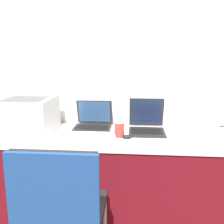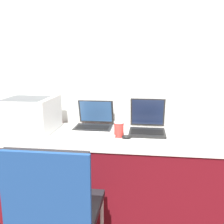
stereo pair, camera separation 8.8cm
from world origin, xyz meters
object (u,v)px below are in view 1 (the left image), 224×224
Objects in this scene: external_keyboard at (87,135)px; chair at (61,206)px; laptop_left at (93,122)px; coffee_cup at (119,129)px; laptop_right at (147,124)px; mouse at (127,137)px; printer at (28,114)px.

external_keyboard is 0.48× the size of chair.
laptop_left is 2.61× the size of coffee_cup.
external_keyboard is (-0.46, -0.18, -0.05)m from laptop_right.
laptop_left is at bearing 136.83° from mouse.
laptop_left is at bearing 19.92° from printer.
printer is 0.54m from laptop_left.
laptop_left is at bearing 134.74° from coffee_cup.
laptop_left is 0.41m from mouse.
laptop_right reaches higher than coffee_cup.
laptop_left is (0.50, 0.18, -0.10)m from printer.
laptop_left is 0.70× the size of external_keyboard.
mouse is 0.08× the size of chair.
chair is (-0.02, -0.71, -0.17)m from external_keyboard.
laptop_right is at bearing 6.42° from printer.
laptop_right is at bearing -9.18° from laptop_left.
coffee_cup is (0.74, -0.06, -0.09)m from printer.
laptop_right is at bearing 38.23° from coffee_cup.
external_keyboard is 0.73m from chair.
laptop_left is 0.95× the size of laptop_right.
mouse is at bearing -33.36° from coffee_cup.
chair is at bearing -115.18° from mouse.
printer is at bearing 175.24° from coffee_cup.
laptop_left is 0.46m from laptop_right.
laptop_right is at bearing 21.55° from external_keyboard.
coffee_cup reaches higher than external_keyboard.
printer is 0.46× the size of chair.
laptop_left is at bearing 88.89° from chair.
coffee_cup is at bearing 70.24° from chair.
coffee_cup reaches higher than mouse.
mouse is (0.06, -0.04, -0.05)m from coffee_cup.
laptop_right is 2.76× the size of coffee_cup.
mouse is 0.77m from chair.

